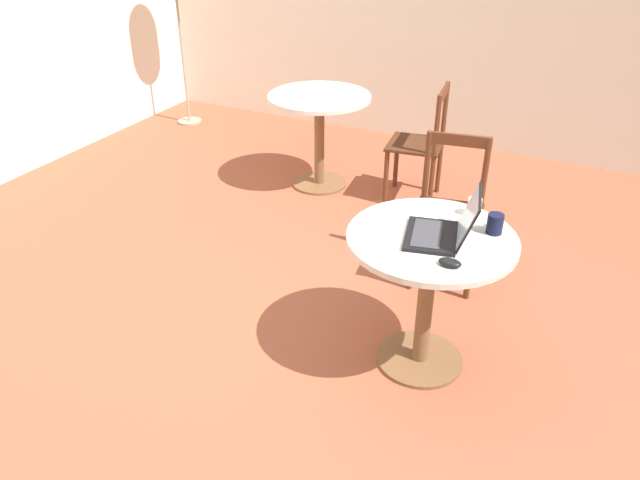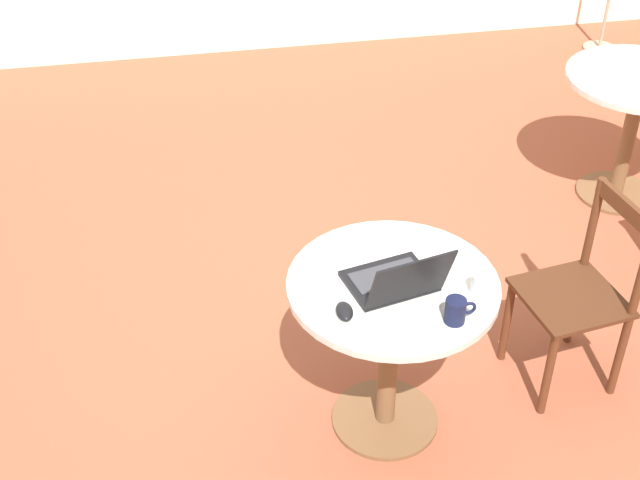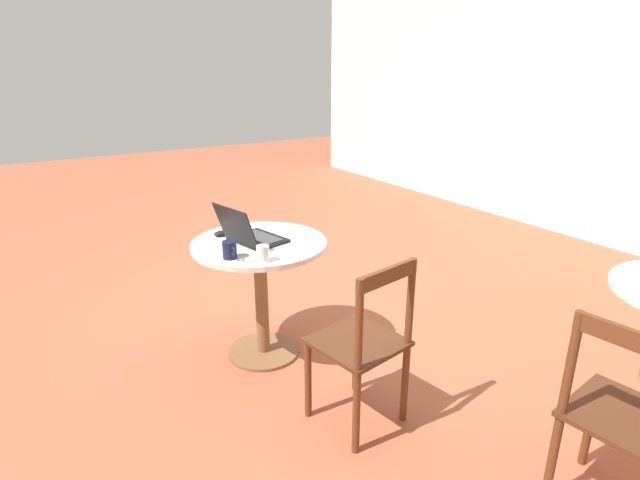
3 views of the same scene
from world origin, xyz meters
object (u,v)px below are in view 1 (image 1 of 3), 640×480
cafe_table_near (429,268)px  cafe_table_mid (319,117)px  chair_near_right (449,212)px  drinking_glass (474,207)px  laptop (443,229)px  mug (495,223)px  chair_mid_front (421,145)px  mouse (450,263)px

cafe_table_near → cafe_table_mid: size_ratio=1.00×
chair_near_right → drinking_glass: 0.70m
cafe_table_mid → laptop: bearing=-139.5°
cafe_table_near → mug: 0.37m
laptop → mug: bearing=-50.5°
cafe_table_mid → chair_mid_front: size_ratio=0.89×
cafe_table_near → mug: bearing=-57.3°
cafe_table_near → mouse: (-0.21, -0.14, 0.19)m
cafe_table_mid → chair_near_right: 1.55m
mug → cafe_table_mid: bearing=47.0°
chair_mid_front → laptop: bearing=-159.8°
laptop → drinking_glass: bearing=-13.2°
chair_mid_front → cafe_table_near: bearing=-161.1°
cafe_table_near → laptop: bearing=-95.8°
chair_mid_front → mouse: (-2.02, -0.76, 0.32)m
cafe_table_near → laptop: (-0.00, -0.05, 0.23)m
chair_mid_front → mouse: chair_mid_front is taller
cafe_table_near → cafe_table_mid: 2.22m
mouse → chair_mid_front: bearing=20.6°
cafe_table_mid → laptop: size_ratio=2.12×
laptop → mug: laptop is taller
laptop → chair_mid_front: bearing=20.2°
chair_mid_front → mouse: size_ratio=8.82×
laptop → drinking_glass: 0.30m
laptop → cafe_table_near: bearing=84.2°
cafe_table_near → drinking_glass: size_ratio=9.18×
cafe_table_near → chair_near_right: (0.84, 0.13, -0.12)m
drinking_glass → mug: bearing=-135.6°
chair_near_right → cafe_table_mid: bearing=56.1°
chair_mid_front → mug: chair_mid_front is taller
chair_mid_front → laptop: laptop is taller
mug → drinking_glass: bearing=44.4°
chair_near_right → laptop: bearing=-168.2°
chair_near_right → chair_mid_front: bearing=26.9°
mouse → drinking_glass: 0.50m
cafe_table_mid → drinking_glass: (-1.42, -1.53, 0.22)m
laptop → cafe_table_mid: bearing=40.5°
cafe_table_mid → chair_mid_front: 0.81m
chair_near_right → drinking_glass: bearing=-156.0°
cafe_table_mid → cafe_table_near: bearing=-140.4°
mouse → drinking_glass: bearing=2.8°
cafe_table_mid → mug: bearing=-133.0°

